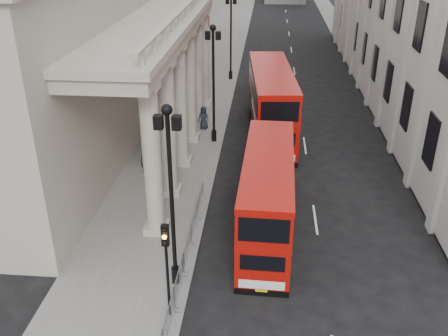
% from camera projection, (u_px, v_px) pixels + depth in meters
% --- Properties ---
extents(sidewalk_west, '(6.00, 140.00, 0.12)m').
position_uv_depth(sidewalk_west, '(200.00, 97.00, 45.61)').
color(sidewalk_west, slate).
rests_on(sidewalk_west, ground).
extents(sidewalk_east, '(3.00, 140.00, 0.12)m').
position_uv_depth(sidewalk_east, '(383.00, 102.00, 44.31)').
color(sidewalk_east, slate).
rests_on(sidewalk_east, ground).
extents(kerb, '(0.20, 140.00, 0.14)m').
position_uv_depth(kerb, '(232.00, 98.00, 45.37)').
color(kerb, slate).
rests_on(kerb, ground).
extents(portico_building, '(9.00, 28.00, 12.00)m').
position_uv_depth(portico_building, '(61.00, 65.00, 32.85)').
color(portico_building, '#9F9685').
rests_on(portico_building, ground).
extents(lamp_post_south, '(1.05, 0.44, 8.32)m').
position_uv_depth(lamp_post_south, '(171.00, 188.00, 20.06)').
color(lamp_post_south, black).
rests_on(lamp_post_south, sidewalk_west).
extents(lamp_post_mid, '(1.05, 0.44, 8.32)m').
position_uv_depth(lamp_post_mid, '(213.00, 77.00, 34.34)').
color(lamp_post_mid, black).
rests_on(lamp_post_mid, sidewalk_west).
extents(lamp_post_north, '(1.05, 0.44, 8.32)m').
position_uv_depth(lamp_post_north, '(231.00, 31.00, 48.62)').
color(lamp_post_north, black).
rests_on(lamp_post_north, sidewalk_west).
extents(traffic_light, '(0.28, 0.33, 4.30)m').
position_uv_depth(traffic_light, '(166.00, 254.00, 19.06)').
color(traffic_light, black).
rests_on(traffic_light, sidewalk_west).
extents(crowd_barriers, '(0.50, 18.75, 1.10)m').
position_uv_depth(crowd_barriers, '(174.00, 300.00, 20.35)').
color(crowd_barriers, gray).
rests_on(crowd_barriers, sidewalk_west).
extents(bus_near, '(2.67, 10.02, 4.30)m').
position_uv_depth(bus_near, '(267.00, 195.00, 24.95)').
color(bus_near, '#A90E07').
rests_on(bus_near, ground).
extents(bus_far, '(3.76, 11.68, 4.96)m').
position_uv_depth(bus_far, '(271.00, 102.00, 36.68)').
color(bus_far, '#B10E08').
rests_on(bus_far, ground).
extents(pedestrian_a, '(0.59, 0.42, 1.53)m').
position_uv_depth(pedestrian_a, '(145.00, 162.00, 31.51)').
color(pedestrian_a, black).
rests_on(pedestrian_a, sidewalk_west).
extents(pedestrian_b, '(0.83, 0.69, 1.57)m').
position_uv_depth(pedestrian_b, '(168.00, 125.00, 37.06)').
color(pedestrian_b, black).
rests_on(pedestrian_b, sidewalk_west).
extents(pedestrian_c, '(1.00, 0.80, 1.79)m').
position_uv_depth(pedestrian_c, '(204.00, 118.00, 38.19)').
color(pedestrian_c, black).
rests_on(pedestrian_c, sidewalk_west).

